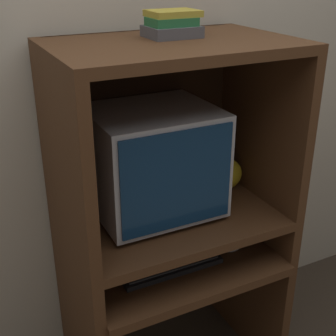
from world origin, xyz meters
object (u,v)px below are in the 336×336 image
keyboard (170,265)px  snack_bag (223,174)px  crt_monitor (154,161)px  mouse (232,247)px  book_stack (172,25)px

keyboard → snack_bag: 0.46m
crt_monitor → mouse: size_ratio=6.12×
snack_bag → book_stack: book_stack is taller
keyboard → snack_bag: bearing=27.0°
mouse → snack_bag: (0.06, 0.19, 0.24)m
keyboard → crt_monitor: bearing=90.8°
crt_monitor → mouse: bearing=-26.9°
crt_monitor → book_stack: bearing=15.1°
mouse → book_stack: 0.91m
mouse → snack_bag: 0.31m
crt_monitor → book_stack: 0.50m
keyboard → book_stack: (0.09, 0.16, 0.88)m
mouse → keyboard: bearing=177.9°
snack_bag → book_stack: 0.68m
crt_monitor → mouse: (0.28, -0.14, -0.39)m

